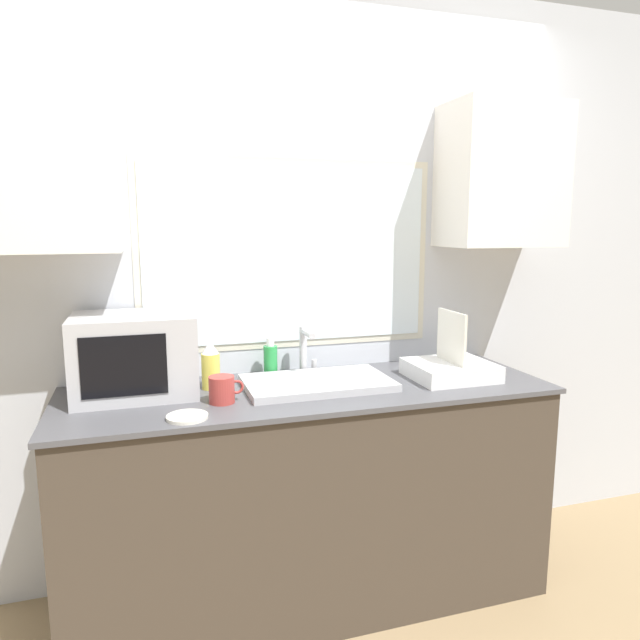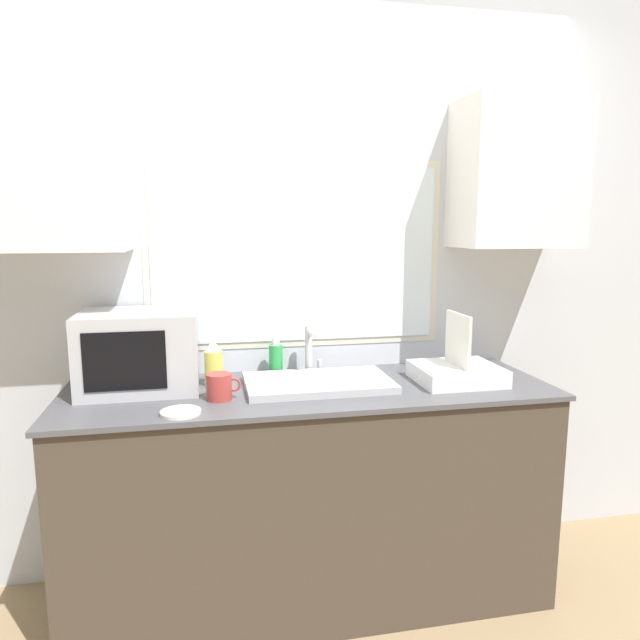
{
  "view_description": "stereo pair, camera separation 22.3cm",
  "coord_description": "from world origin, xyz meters",
  "px_view_note": "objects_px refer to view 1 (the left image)",
  "views": [
    {
      "loc": [
        -0.62,
        -1.83,
        1.56
      ],
      "look_at": [
        0.03,
        0.28,
        1.19
      ],
      "focal_mm": 32.0,
      "sensor_mm": 36.0,
      "label": 1
    },
    {
      "loc": [
        -0.41,
        -1.88,
        1.56
      ],
      "look_at": [
        0.03,
        0.28,
        1.19
      ],
      "focal_mm": 32.0,
      "sensor_mm": 36.0,
      "label": 2
    }
  ],
  "objects_px": {
    "microwave": "(135,355)",
    "mug_near_sink": "(222,389)",
    "soap_bottle": "(271,360)",
    "faucet": "(306,347)",
    "dish_rack": "(450,368)",
    "spray_bottle": "(211,366)"
  },
  "relations": [
    {
      "from": "microwave",
      "to": "mug_near_sink",
      "type": "height_order",
      "value": "microwave"
    },
    {
      "from": "soap_bottle",
      "to": "mug_near_sink",
      "type": "xyz_separation_m",
      "value": [
        -0.25,
        -0.32,
        -0.02
      ]
    },
    {
      "from": "faucet",
      "to": "mug_near_sink",
      "type": "relative_size",
      "value": 1.63
    },
    {
      "from": "soap_bottle",
      "to": "microwave",
      "type": "bearing_deg",
      "value": -168.55
    },
    {
      "from": "dish_rack",
      "to": "mug_near_sink",
      "type": "height_order",
      "value": "dish_rack"
    },
    {
      "from": "spray_bottle",
      "to": "mug_near_sink",
      "type": "xyz_separation_m",
      "value": [
        0.02,
        -0.2,
        -0.04
      ]
    },
    {
      "from": "dish_rack",
      "to": "microwave",
      "type": "bearing_deg",
      "value": 173.15
    },
    {
      "from": "dish_rack",
      "to": "faucet",
      "type": "bearing_deg",
      "value": 157.58
    },
    {
      "from": "spray_bottle",
      "to": "mug_near_sink",
      "type": "height_order",
      "value": "spray_bottle"
    },
    {
      "from": "faucet",
      "to": "microwave",
      "type": "height_order",
      "value": "microwave"
    },
    {
      "from": "faucet",
      "to": "spray_bottle",
      "type": "bearing_deg",
      "value": -167.79
    },
    {
      "from": "microwave",
      "to": "dish_rack",
      "type": "relative_size",
      "value": 1.33
    },
    {
      "from": "faucet",
      "to": "dish_rack",
      "type": "height_order",
      "value": "dish_rack"
    },
    {
      "from": "microwave",
      "to": "faucet",
      "type": "bearing_deg",
      "value": 6.75
    },
    {
      "from": "faucet",
      "to": "mug_near_sink",
      "type": "distance_m",
      "value": 0.5
    },
    {
      "from": "soap_bottle",
      "to": "spray_bottle",
      "type": "bearing_deg",
      "value": -156.06
    },
    {
      "from": "faucet",
      "to": "spray_bottle",
      "type": "xyz_separation_m",
      "value": [
        -0.42,
        -0.09,
        -0.03
      ]
    },
    {
      "from": "faucet",
      "to": "dish_rack",
      "type": "relative_size",
      "value": 0.62
    },
    {
      "from": "dish_rack",
      "to": "soap_bottle",
      "type": "distance_m",
      "value": 0.77
    },
    {
      "from": "faucet",
      "to": "microwave",
      "type": "relative_size",
      "value": 0.47
    },
    {
      "from": "faucet",
      "to": "microwave",
      "type": "bearing_deg",
      "value": -173.25
    },
    {
      "from": "dish_rack",
      "to": "spray_bottle",
      "type": "bearing_deg",
      "value": 171.62
    }
  ]
}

